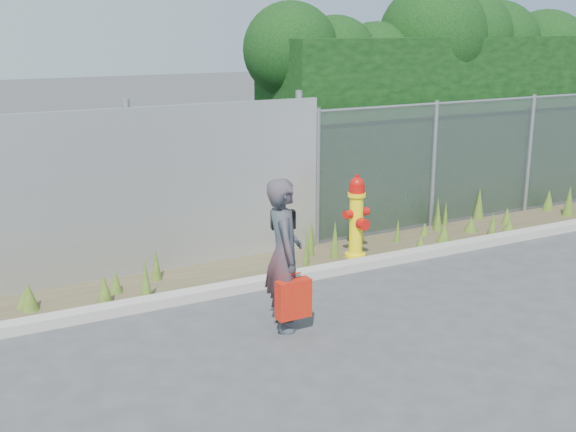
{
  "coord_description": "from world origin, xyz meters",
  "views": [
    {
      "loc": [
        -4.21,
        -5.89,
        3.21
      ],
      "look_at": [
        -0.3,
        1.4,
        1.0
      ],
      "focal_mm": 45.0,
      "sensor_mm": 36.0,
      "label": 1
    }
  ],
  "objects": [
    {
      "name": "fire_hydrant",
      "position": [
        1.22,
        2.22,
        0.58
      ],
      "size": [
        0.4,
        0.36,
        1.2
      ],
      "rotation": [
        0.0,
        0.0,
        0.09
      ],
      "color": "yellow",
      "rests_on": "ground"
    },
    {
      "name": "woman",
      "position": [
        -0.79,
        0.58,
        0.83
      ],
      "size": [
        0.58,
        0.7,
        1.66
      ],
      "primitive_type": "imported",
      "rotation": [
        0.0,
        0.0,
        1.23
      ],
      "color": "#0E545D",
      "rests_on": "ground"
    },
    {
      "name": "curb",
      "position": [
        0.0,
        1.8,
        0.06
      ],
      "size": [
        16.0,
        0.22,
        0.12
      ],
      "primitive_type": "cube",
      "color": "#9C988D",
      "rests_on": "ground"
    },
    {
      "name": "corrugated_fence",
      "position": [
        -3.25,
        3.01,
        1.1
      ],
      "size": [
        8.5,
        0.21,
        2.3
      ],
      "color": "#A4A6AB",
      "rests_on": "ground"
    },
    {
      "name": "ground",
      "position": [
        0.0,
        0.0,
        0.0
      ],
      "size": [
        80.0,
        80.0,
        0.0
      ],
      "primitive_type": "plane",
      "color": "#3B3C3E",
      "rests_on": "ground"
    },
    {
      "name": "weed_strip",
      "position": [
        0.29,
        2.45,
        0.13
      ],
      "size": [
        16.0,
        1.27,
        0.55
      ],
      "color": "#473C28",
      "rests_on": "ground"
    },
    {
      "name": "red_tote_bag",
      "position": [
        -0.79,
        0.36,
        0.4
      ],
      "size": [
        0.38,
        0.14,
        0.5
      ],
      "rotation": [
        0.0,
        0.0,
        0.02
      ],
      "color": "#A52D09"
    },
    {
      "name": "chainlink_fence",
      "position": [
        4.25,
        3.0,
        1.03
      ],
      "size": [
        6.5,
        0.07,
        2.05
      ],
      "color": "gray",
      "rests_on": "ground"
    },
    {
      "name": "black_shoulder_bag",
      "position": [
        -0.69,
        0.78,
        1.15
      ],
      "size": [
        0.26,
        0.11,
        0.2
      ],
      "rotation": [
        0.0,
        0.0,
        -0.3
      ],
      "color": "black"
    },
    {
      "name": "hedge",
      "position": [
        4.44,
        4.08,
        2.11
      ],
      "size": [
        7.68,
        2.05,
        3.91
      ],
      "color": "black",
      "rests_on": "ground"
    }
  ]
}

